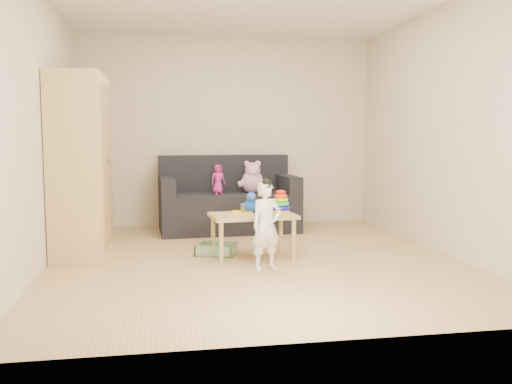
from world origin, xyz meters
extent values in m
plane|color=tan|center=(0.00, 0.00, 0.00)|extent=(4.50, 4.50, 0.00)
plane|color=beige|center=(0.00, 2.25, 1.30)|extent=(4.00, 0.00, 4.00)
plane|color=beige|center=(0.00, -2.25, 1.30)|extent=(4.00, 0.00, 4.00)
plane|color=beige|center=(-2.00, 0.00, 1.30)|extent=(0.00, 4.50, 4.50)
plane|color=beige|center=(2.00, 0.00, 1.30)|extent=(0.00, 4.50, 4.50)
cube|color=#DEC579|center=(-1.73, 0.53, 0.93)|extent=(0.51, 1.03, 1.85)
cube|color=black|center=(-0.06, 1.68, 0.25)|extent=(1.80, 0.96, 0.49)
cube|color=tan|center=(-0.01, 0.09, 0.22)|extent=(0.89, 0.60, 0.44)
imported|color=white|center=(0.02, -0.45, 0.40)|extent=(0.34, 0.28, 0.80)
imported|color=#D2278D|center=(-0.21, 1.60, 0.68)|extent=(0.22, 0.18, 0.37)
cylinder|color=yellow|center=(0.30, 0.19, 0.45)|extent=(0.18, 0.18, 0.02)
cylinder|color=silver|center=(0.30, 0.19, 0.56)|extent=(0.02, 0.02, 0.22)
torus|color=#120EE6|center=(0.30, 0.19, 0.49)|extent=(0.20, 0.20, 0.04)
torus|color=green|center=(0.30, 0.19, 0.53)|extent=(0.18, 0.18, 0.04)
torus|color=#BED60B|center=(0.30, 0.19, 0.57)|extent=(0.15, 0.15, 0.04)
torus|color=#FF480D|center=(0.30, 0.19, 0.61)|extent=(0.13, 0.13, 0.04)
torus|color=red|center=(0.30, 0.19, 0.65)|extent=(0.11, 0.11, 0.04)
cylinder|color=black|center=(0.15, 0.29, 0.54)|extent=(0.09, 0.09, 0.20)
cylinder|color=black|center=(0.15, 0.29, 0.66)|extent=(0.04, 0.04, 0.05)
cylinder|color=black|center=(0.15, 0.29, 0.69)|extent=(0.05, 0.05, 0.02)
cube|color=yellow|center=(-0.10, 0.17, 0.45)|extent=(0.24, 0.24, 0.02)
camera|label=1|loc=(-0.91, -5.26, 1.21)|focal=38.00mm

